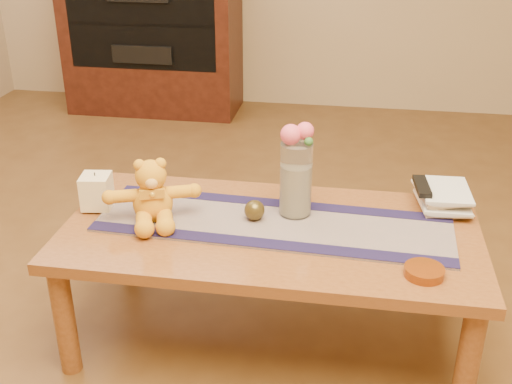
% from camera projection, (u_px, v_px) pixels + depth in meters
% --- Properties ---
extents(floor, '(5.50, 5.50, 0.00)m').
position_uv_depth(floor, '(269.00, 334.00, 2.33)').
color(floor, '#523417').
rests_on(floor, ground).
extents(coffee_table_top, '(1.40, 0.70, 0.04)m').
position_uv_depth(coffee_table_top, '(271.00, 233.00, 2.14)').
color(coffee_table_top, brown).
rests_on(coffee_table_top, floor).
extents(table_leg_fl, '(0.07, 0.07, 0.41)m').
position_uv_depth(table_leg_fl, '(65.00, 320.00, 2.07)').
color(table_leg_fl, brown).
rests_on(table_leg_fl, floor).
extents(table_leg_fr, '(0.07, 0.07, 0.41)m').
position_uv_depth(table_leg_fr, '(468.00, 363.00, 1.88)').
color(table_leg_fr, brown).
rests_on(table_leg_fr, floor).
extents(table_leg_bl, '(0.07, 0.07, 0.41)m').
position_uv_depth(table_leg_bl, '(126.00, 234.00, 2.59)').
color(table_leg_bl, brown).
rests_on(table_leg_bl, floor).
extents(table_leg_br, '(0.07, 0.07, 0.41)m').
position_uv_depth(table_leg_br, '(447.00, 261.00, 2.40)').
color(table_leg_br, brown).
rests_on(table_leg_br, floor).
extents(persian_runner, '(1.21, 0.40, 0.01)m').
position_uv_depth(persian_runner, '(273.00, 223.00, 2.15)').
color(persian_runner, '#192248').
rests_on(persian_runner, coffee_table_top).
extents(runner_border_near, '(1.20, 0.11, 0.00)m').
position_uv_depth(runner_border_near, '(265.00, 243.00, 2.02)').
color(runner_border_near, '#181238').
rests_on(runner_border_near, persian_runner).
extents(runner_border_far, '(1.20, 0.11, 0.00)m').
position_uv_depth(runner_border_far, '(281.00, 203.00, 2.27)').
color(runner_border_far, '#181238').
rests_on(runner_border_far, persian_runner).
extents(teddy_bear, '(0.38, 0.34, 0.21)m').
position_uv_depth(teddy_bear, '(152.00, 191.00, 2.13)').
color(teddy_bear, orange).
rests_on(teddy_bear, persian_runner).
extents(pillar_candle, '(0.11, 0.11, 0.12)m').
position_uv_depth(pillar_candle, '(97.00, 191.00, 2.23)').
color(pillar_candle, beige).
rests_on(pillar_candle, persian_runner).
extents(candle_wick, '(0.00, 0.00, 0.01)m').
position_uv_depth(candle_wick, '(95.00, 174.00, 2.20)').
color(candle_wick, black).
rests_on(candle_wick, pillar_candle).
extents(glass_vase, '(0.11, 0.11, 0.26)m').
position_uv_depth(glass_vase, '(296.00, 179.00, 2.15)').
color(glass_vase, silver).
rests_on(glass_vase, persian_runner).
extents(potpourri_fill, '(0.09, 0.09, 0.18)m').
position_uv_depth(potpourri_fill, '(296.00, 190.00, 2.17)').
color(potpourri_fill, beige).
rests_on(potpourri_fill, glass_vase).
extents(rose_left, '(0.07, 0.07, 0.07)m').
position_uv_depth(rose_left, '(291.00, 135.00, 2.07)').
color(rose_left, '#EA526D').
rests_on(rose_left, glass_vase).
extents(rose_right, '(0.06, 0.06, 0.06)m').
position_uv_depth(rose_right, '(305.00, 131.00, 2.08)').
color(rose_right, '#EA526D').
rests_on(rose_right, glass_vase).
extents(blue_flower_back, '(0.04, 0.04, 0.04)m').
position_uv_depth(blue_flower_back, '(301.00, 132.00, 2.11)').
color(blue_flower_back, '#445494').
rests_on(blue_flower_back, glass_vase).
extents(blue_flower_side, '(0.04, 0.04, 0.04)m').
position_uv_depth(blue_flower_side, '(289.00, 135.00, 2.11)').
color(blue_flower_side, '#445494').
rests_on(blue_flower_side, glass_vase).
extents(leaf_sprig, '(0.03, 0.03, 0.03)m').
position_uv_depth(leaf_sprig, '(309.00, 142.00, 2.06)').
color(leaf_sprig, '#33662D').
rests_on(leaf_sprig, glass_vase).
extents(bronze_ball, '(0.08, 0.08, 0.07)m').
position_uv_depth(bronze_ball, '(255.00, 210.00, 2.15)').
color(bronze_ball, '#4B3D19').
rests_on(bronze_ball, persian_runner).
extents(book_bottom, '(0.20, 0.24, 0.02)m').
position_uv_depth(book_bottom, '(419.00, 204.00, 2.27)').
color(book_bottom, beige).
rests_on(book_bottom, coffee_table_top).
extents(book_lower, '(0.16, 0.22, 0.02)m').
position_uv_depth(book_lower, '(421.00, 200.00, 2.25)').
color(book_lower, beige).
rests_on(book_lower, book_bottom).
extents(book_upper, '(0.21, 0.25, 0.02)m').
position_uv_depth(book_upper, '(419.00, 194.00, 2.25)').
color(book_upper, beige).
rests_on(book_upper, book_lower).
extents(book_top, '(0.17, 0.23, 0.02)m').
position_uv_depth(book_top, '(422.00, 190.00, 2.24)').
color(book_top, beige).
rests_on(book_top, book_upper).
extents(tv_remote, '(0.06, 0.16, 0.02)m').
position_uv_depth(tv_remote, '(422.00, 186.00, 2.23)').
color(tv_remote, black).
rests_on(tv_remote, book_top).
extents(amber_dish, '(0.13, 0.13, 0.03)m').
position_uv_depth(amber_dish, '(424.00, 272.00, 1.86)').
color(amber_dish, '#BF5914').
rests_on(amber_dish, coffee_table_top).
extents(media_cabinet, '(1.20, 0.50, 1.10)m').
position_uv_depth(media_cabinet, '(153.00, 34.00, 4.46)').
color(media_cabinet, black).
rests_on(media_cabinet, floor).
extents(cabinet_cavity, '(1.02, 0.03, 0.61)m').
position_uv_depth(cabinet_cavity, '(141.00, 24.00, 4.21)').
color(cabinet_cavity, black).
rests_on(cabinet_cavity, media_cabinet).
extents(cabinet_shelf, '(1.02, 0.20, 0.02)m').
position_uv_depth(cabinet_shelf, '(145.00, 22.00, 4.28)').
color(cabinet_shelf, black).
rests_on(cabinet_shelf, media_cabinet).
extents(stereo_lower, '(0.42, 0.28, 0.12)m').
position_uv_depth(stereo_lower, '(148.00, 50.00, 4.39)').
color(stereo_lower, black).
rests_on(stereo_lower, media_cabinet).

